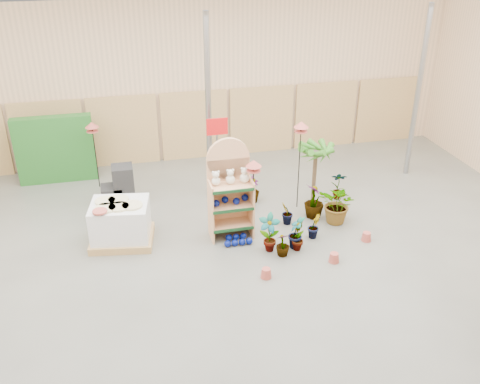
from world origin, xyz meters
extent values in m
cube|color=#5A5B52|center=(0.00, 0.00, -0.05)|extent=(15.00, 12.00, 0.10)
cube|color=white|center=(0.00, 0.00, 4.55)|extent=(15.00, 12.00, 0.10)
cube|color=tan|center=(0.00, 6.05, 2.25)|extent=(15.00, 0.10, 4.50)
cylinder|color=gray|center=(5.50, 3.50, 2.25)|extent=(0.14, 0.14, 4.50)
cylinder|color=gray|center=(0.00, 3.50, 2.25)|extent=(0.14, 0.14, 4.50)
cube|color=tan|center=(-4.00, 5.92, 1.00)|extent=(1.90, 0.06, 2.00)
cube|color=tan|center=(-2.00, 5.92, 1.00)|extent=(1.90, 0.06, 2.00)
cube|color=tan|center=(0.00, 5.92, 1.00)|extent=(1.90, 0.06, 2.00)
cube|color=tan|center=(2.00, 5.92, 1.00)|extent=(1.90, 0.06, 2.00)
cube|color=tan|center=(4.00, 5.92, 1.00)|extent=(1.90, 0.06, 2.00)
cube|color=tan|center=(6.00, 5.92, 1.00)|extent=(1.90, 0.06, 2.00)
cube|color=tan|center=(0.07, 1.63, 0.88)|extent=(0.93, 0.09, 1.76)
cylinder|color=tan|center=(0.07, 1.63, 1.76)|extent=(0.93, 0.09, 0.93)
cube|color=tan|center=(0.07, 1.36, 0.31)|extent=(0.89, 0.52, 0.04)
cube|color=#0F3819|center=(0.07, 1.10, 0.31)|extent=(0.89, 0.03, 0.06)
cube|color=tan|center=(0.07, 1.36, 0.78)|extent=(0.89, 0.52, 0.04)
cube|color=#0F3819|center=(0.07, 1.10, 0.78)|extent=(0.89, 0.03, 0.06)
cube|color=tan|center=(0.07, 1.36, 1.24)|extent=(0.89, 0.52, 0.04)
cube|color=#0F3819|center=(0.07, 1.10, 1.24)|extent=(0.89, 0.03, 0.06)
cube|color=tan|center=(-0.38, 1.36, 0.67)|extent=(0.04, 0.52, 1.35)
cube|color=tan|center=(0.51, 1.36, 0.67)|extent=(0.04, 0.52, 1.35)
sphere|color=#EEE6CF|center=(-0.24, 1.42, 1.35)|extent=(0.19, 0.19, 0.19)
sphere|color=#EEE6CF|center=(-0.24, 1.42, 1.51)|extent=(0.14, 0.14, 0.14)
sphere|color=#EEE6CF|center=(0.07, 1.42, 1.36)|extent=(0.20, 0.20, 0.20)
sphere|color=#EEE6CF|center=(0.07, 1.42, 1.52)|extent=(0.14, 0.14, 0.14)
sphere|color=#EEE6CF|center=(0.38, 1.42, 1.37)|extent=(0.21, 0.21, 0.21)
sphere|color=#EEE6CF|center=(0.38, 1.42, 1.53)|extent=(0.14, 0.14, 0.14)
sphere|color=#051168|center=(-0.26, 1.34, 0.87)|extent=(0.16, 0.16, 0.16)
sphere|color=#051168|center=(-0.04, 1.46, 0.87)|extent=(0.16, 0.16, 0.16)
sphere|color=#051168|center=(0.18, 1.34, 0.87)|extent=(0.16, 0.16, 0.16)
sphere|color=#051168|center=(0.40, 1.46, 0.87)|extent=(0.16, 0.16, 0.16)
sphere|color=#051168|center=(-0.10, 0.95, 0.07)|extent=(0.15, 0.15, 0.15)
sphere|color=#051168|center=(-0.02, 1.19, 0.07)|extent=(0.15, 0.15, 0.15)
sphere|color=#051168|center=(0.06, 0.95, 0.07)|extent=(0.15, 0.15, 0.15)
sphere|color=#051168|center=(0.14, 1.19, 0.07)|extent=(0.15, 0.15, 0.15)
sphere|color=#051168|center=(0.22, 0.95, 0.07)|extent=(0.15, 0.15, 0.15)
sphere|color=#051168|center=(0.30, 1.19, 0.07)|extent=(0.15, 0.15, 0.15)
sphere|color=#051168|center=(0.38, 0.95, 0.07)|extent=(0.15, 0.15, 0.15)
cube|color=tan|center=(-2.28, 1.68, 0.08)|extent=(1.46, 1.28, 0.16)
cube|color=white|center=(-2.28, 1.68, 0.54)|extent=(1.34, 1.16, 0.76)
cylinder|color=beige|center=(-2.56, 1.52, 0.95)|extent=(0.44, 0.44, 0.04)
cylinder|color=beige|center=(-2.28, 1.52, 0.95)|extent=(0.44, 0.44, 0.04)
cylinder|color=beige|center=(-2.01, 1.52, 0.95)|extent=(0.44, 0.44, 0.04)
cylinder|color=beige|center=(-2.56, 1.85, 0.95)|extent=(0.44, 0.44, 0.04)
cylinder|color=beige|center=(-2.28, 1.85, 0.95)|extent=(0.44, 0.44, 0.04)
cube|color=black|center=(-2.15, 3.47, 0.25)|extent=(0.50, 0.50, 0.50)
cube|color=black|center=(-2.15, 3.47, 0.75)|extent=(0.50, 0.50, 0.50)
cube|color=black|center=(-2.45, 3.47, 0.25)|extent=(0.50, 0.50, 0.50)
cube|color=#226421|center=(-3.80, 5.20, 0.90)|extent=(2.00, 0.30, 1.80)
cylinder|color=gray|center=(0.10, 3.00, 1.10)|extent=(0.05, 0.05, 2.20)
cube|color=red|center=(0.10, 2.96, 2.00)|extent=(0.50, 0.03, 0.40)
cylinder|color=black|center=(0.55, 1.31, 0.78)|extent=(0.02, 0.02, 1.57)
cylinder|color=#B74D41|center=(0.55, 1.31, 1.57)|extent=(0.30, 0.30, 0.02)
cone|color=#B74D41|center=(0.55, 1.31, 1.74)|extent=(0.34, 0.34, 0.14)
cylinder|color=black|center=(1.92, 2.32, 0.98)|extent=(0.02, 0.02, 1.96)
cylinder|color=#B74D41|center=(1.92, 2.32, 1.96)|extent=(0.30, 0.30, 0.02)
cone|color=#B74D41|center=(1.92, 2.32, 2.13)|extent=(0.34, 0.34, 0.14)
cylinder|color=black|center=(-2.77, 4.58, 0.77)|extent=(0.02, 0.02, 1.55)
cylinder|color=#B74D41|center=(-2.77, 4.58, 1.55)|extent=(0.30, 0.30, 0.02)
cone|color=#B74D41|center=(-2.77, 4.58, 1.72)|extent=(0.34, 0.34, 0.14)
cylinder|color=brown|center=(2.41, 2.54, 0.64)|extent=(0.10, 0.10, 1.28)
imported|color=#34771E|center=(0.72, 0.61, 0.43)|extent=(0.53, 0.45, 0.86)
imported|color=#34771E|center=(1.31, 0.62, 0.33)|extent=(0.45, 0.47, 0.66)
imported|color=#34771E|center=(2.14, 1.77, 0.42)|extent=(0.59, 0.59, 0.83)
imported|color=#34771E|center=(3.05, 2.49, 0.38)|extent=(0.47, 0.40, 0.75)
imported|color=#34771E|center=(1.42, 1.57, 0.29)|extent=(0.39, 0.40, 0.57)
imported|color=#34771E|center=(0.95, 0.38, 0.26)|extent=(0.32, 0.32, 0.52)
imported|color=#34771E|center=(1.31, 0.52, 0.40)|extent=(0.40, 0.48, 0.79)
imported|color=#34771E|center=(1.82, 0.91, 0.28)|extent=(0.39, 0.39, 0.55)
imported|color=#34771E|center=(2.59, 1.39, 0.47)|extent=(1.11, 1.13, 0.95)
imported|color=#34771E|center=(0.92, 2.84, 0.34)|extent=(0.53, 0.53, 0.67)
camera|label=1|loc=(-2.07, -8.54, 6.24)|focal=40.00mm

